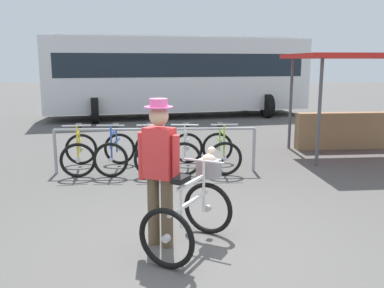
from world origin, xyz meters
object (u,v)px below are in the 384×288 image
at_px(featured_bicycle, 195,206).
at_px(person_with_featured_bike, 161,167).
at_px(racked_bike_lime, 222,151).
at_px(racked_bike_white, 187,151).
at_px(racked_bike_blue, 117,152).
at_px(market_stall, 355,94).
at_px(bus_distant, 179,72).
at_px(racked_bike_yellow, 81,152).
at_px(racked_bike_black, 152,152).

xyz_separation_m(featured_bicycle, person_with_featured_bike, (-0.39, 0.00, 0.46)).
distance_m(racked_bike_lime, featured_bicycle, 3.61).
bearing_deg(person_with_featured_bike, racked_bike_white, 85.94).
distance_m(racked_bike_blue, market_stall, 5.66).
xyz_separation_m(bus_distant, market_stall, (4.31, -6.74, -0.35)).
relative_size(racked_bike_yellow, featured_bicycle, 0.96).
height_order(featured_bicycle, person_with_featured_bike, person_with_featured_bike).
bearing_deg(racked_bike_blue, racked_bike_yellow, -177.24).
xyz_separation_m(racked_bike_black, market_stall, (4.59, 1.70, 1.03)).
bearing_deg(bus_distant, racked_bike_blue, -96.56).
relative_size(racked_bike_yellow, racked_bike_blue, 1.10).
bearing_deg(person_with_featured_bike, racked_bike_yellow, 118.34).
relative_size(racked_bike_white, bus_distant, 0.11).
bearing_deg(racked_bike_yellow, market_stall, 16.42).
xyz_separation_m(racked_bike_lime, bus_distant, (-1.12, 8.36, 1.37)).
bearing_deg(racked_bike_blue, racked_bike_black, 2.76).
xyz_separation_m(racked_bike_yellow, featured_bicycle, (2.24, -3.43, 0.12)).
xyz_separation_m(racked_bike_lime, featured_bicycle, (-0.56, -3.56, 0.12)).
distance_m(racked_bike_white, featured_bicycle, 3.53).
bearing_deg(racked_bike_lime, bus_distant, 97.65).
xyz_separation_m(person_with_featured_bike, market_stall, (4.14, 5.19, 0.45)).
bearing_deg(featured_bicycle, racked_bike_lime, 81.09).
xyz_separation_m(racked_bike_yellow, bus_distant, (1.67, 8.50, 1.37)).
bearing_deg(racked_bike_lime, racked_bike_black, -177.24).
relative_size(racked_bike_yellow, market_stall, 0.37).
xyz_separation_m(racked_bike_blue, bus_distant, (0.97, 8.47, 1.37)).
bearing_deg(market_stall, racked_bike_yellow, -163.58).
bearing_deg(market_stall, racked_bike_black, -159.71).
distance_m(racked_bike_black, person_with_featured_bike, 3.57).
bearing_deg(racked_bike_black, racked_bike_blue, -177.24).
bearing_deg(racked_bike_black, racked_bike_lime, 2.76).
height_order(featured_bicycle, market_stall, market_stall).
distance_m(racked_bike_black, racked_bike_lime, 1.40).
xyz_separation_m(racked_bike_white, featured_bicycle, (0.14, -3.53, 0.12)).
bearing_deg(bus_distant, person_with_featured_bike, -89.16).
bearing_deg(racked_bike_black, market_stall, 20.29).
bearing_deg(featured_bicycle, racked_bike_blue, 113.98).
xyz_separation_m(racked_bike_yellow, racked_bike_white, (2.10, 0.10, 0.00)).
height_order(bus_distant, market_stall, bus_distant).
relative_size(racked_bike_yellow, person_with_featured_bike, 0.70).
bearing_deg(racked_bike_black, racked_bike_white, 2.76).
bearing_deg(racked_bike_blue, racked_bike_white, 2.76).
distance_m(racked_bike_yellow, featured_bicycle, 4.09).
bearing_deg(market_stall, featured_bicycle, -125.82).
bearing_deg(market_stall, bus_distant, 122.63).
bearing_deg(person_with_featured_bike, racked_bike_black, 97.32).
bearing_deg(person_with_featured_bike, racked_bike_lime, 75.06).
bearing_deg(racked_bike_lime, featured_bicycle, -98.91).
distance_m(racked_bike_blue, racked_bike_white, 1.40).
height_order(person_with_featured_bike, bus_distant, bus_distant).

